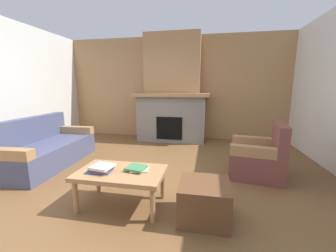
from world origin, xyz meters
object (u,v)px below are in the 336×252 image
at_px(armchair, 259,158).
at_px(coffee_table, 121,175).
at_px(couch, 45,149).
at_px(ottoman, 204,201).
at_px(fireplace, 172,96).

xyz_separation_m(armchair, coffee_table, (-1.78, -1.20, 0.08)).
xyz_separation_m(couch, ottoman, (2.84, -1.03, -0.09)).
height_order(fireplace, ottoman, fireplace).
xyz_separation_m(fireplace, ottoman, (0.91, -3.27, -0.96)).
distance_m(armchair, coffee_table, 2.15).
bearing_deg(fireplace, couch, -130.69).
xyz_separation_m(armchair, ottoman, (-0.82, -1.27, -0.09)).
distance_m(couch, armchair, 3.67).
relative_size(fireplace, armchair, 3.10).
bearing_deg(armchair, couch, -176.33).
bearing_deg(coffee_table, ottoman, -4.00).
distance_m(armchair, ottoman, 1.51).
distance_m(fireplace, couch, 3.08).
bearing_deg(armchair, coffee_table, -145.97).
bearing_deg(couch, armchair, 3.67).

